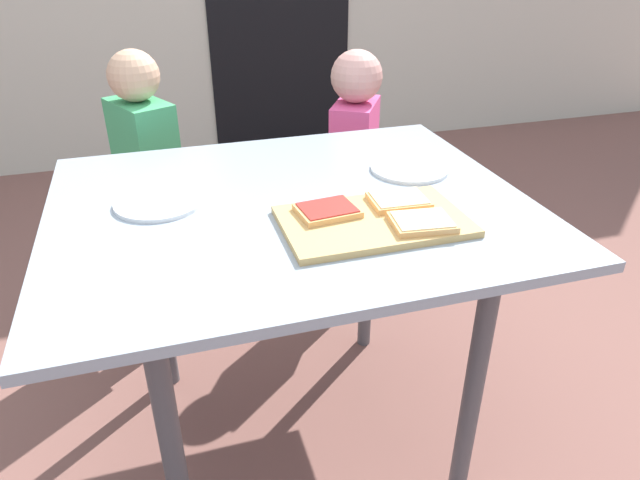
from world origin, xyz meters
TOP-DOWN VIEW (x-y plane):
  - ground_plane at (0.00, 0.00)m, footprint 16.00×16.00m
  - dining_table at (0.00, 0.00)m, footprint 1.12×0.92m
  - cutting_board at (0.15, -0.17)m, footprint 0.40×0.25m
  - pizza_slice_far_right at (0.23, -0.11)m, footprint 0.14×0.11m
  - pizza_slice_far_left at (0.05, -0.12)m, footprint 0.14×0.12m
  - pizza_slice_near_right at (0.23, -0.23)m, footprint 0.14×0.12m
  - plate_white_left at (-0.30, 0.08)m, footprint 0.21×0.21m
  - plate_white_right at (0.36, 0.10)m, footprint 0.21×0.21m
  - child_left at (-0.33, 0.70)m, footprint 0.23×0.28m
  - child_right at (0.41, 0.68)m, footprint 0.24×0.28m

SIDE VIEW (x-z plane):
  - ground_plane at x=0.00m, z-range 0.00..0.00m
  - child_right at x=0.41m, z-range 0.08..1.07m
  - child_left at x=-0.33m, z-range 0.07..1.09m
  - dining_table at x=0.00m, z-range 0.30..1.07m
  - plate_white_left at x=-0.30m, z-range 0.78..0.79m
  - plate_white_right at x=0.36m, z-range 0.78..0.79m
  - cutting_board at x=0.15m, z-range 0.78..0.79m
  - pizza_slice_far_right at x=0.23m, z-range 0.79..0.81m
  - pizza_slice_far_left at x=0.05m, z-range 0.79..0.81m
  - pizza_slice_near_right at x=0.23m, z-range 0.79..0.81m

